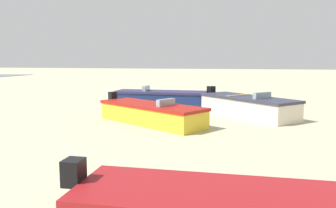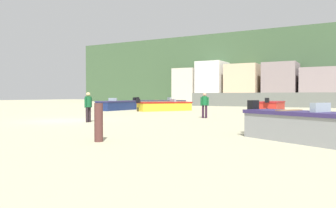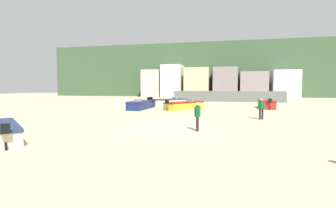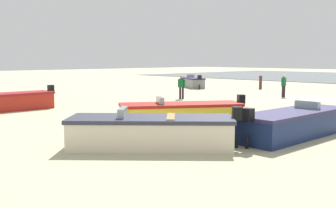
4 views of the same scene
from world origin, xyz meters
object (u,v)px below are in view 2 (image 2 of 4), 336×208
boat_red_3 (272,106)px  boat_yellow_5 (165,106)px  boat_cream_4 (162,104)px  boat_navy_2 (119,105)px  beach_walker_distant (88,105)px  mooring_post_near_water (99,122)px  boat_grey_1 (301,126)px  beach_walker_foreground (205,103)px

boat_red_3 → boat_yellow_5: (-9.18, -3.39, -0.04)m
boat_red_3 → boat_yellow_5: 9.78m
boat_red_3 → boat_cream_4: bearing=176.7°
boat_navy_2 → beach_walker_distant: beach_walker_distant is taller
boat_yellow_5 → mooring_post_near_water: size_ratio=4.31×
boat_grey_1 → boat_red_3: boat_grey_1 is taller
boat_grey_1 → boat_cream_4: bearing=-110.8°
beach_walker_foreground → boat_yellow_5: bearing=114.2°
boat_red_3 → beach_walker_distant: size_ratio=2.72×
boat_yellow_5 → mooring_post_near_water: 20.89m
boat_grey_1 → mooring_post_near_water: size_ratio=3.28×
boat_navy_2 → boat_yellow_5: 4.93m
boat_cream_4 → mooring_post_near_water: (11.16, -23.14, 0.12)m
boat_grey_1 → mooring_post_near_water: 6.34m
boat_cream_4 → beach_walker_foreground: beach_walker_foreground is taller
boat_navy_2 → beach_walker_foreground: size_ratio=3.39×
boat_navy_2 → boat_red_3: size_ratio=1.25×
boat_navy_2 → mooring_post_near_water: (13.37, -18.42, 0.13)m
mooring_post_near_water → boat_navy_2: bearing=126.0°
boat_grey_1 → boat_navy_2: boat_grey_1 is taller
mooring_post_near_water → boat_grey_1: bearing=29.4°
boat_navy_2 → boat_cream_4: size_ratio=1.15×
boat_red_3 → boat_yellow_5: size_ratio=0.85×
boat_red_3 → beach_walker_foreground: 10.98m
boat_cream_4 → beach_walker_foreground: (9.83, -11.45, 0.46)m
beach_walker_foreground → beach_walker_distant: bearing=-144.3°
boat_red_3 → boat_navy_2: bearing=-164.0°
boat_grey_1 → boat_cream_4: size_ratio=0.83×
boat_yellow_5 → boat_red_3: bearing=53.1°
boat_red_3 → mooring_post_near_water: bearing=-91.8°
boat_grey_1 → beach_walker_distant: beach_walker_distant is taller
boat_red_3 → mooring_post_near_water: size_ratio=3.65×
boat_yellow_5 → beach_walker_distant: 13.85m
boat_cream_4 → mooring_post_near_water: size_ratio=3.97×
boat_navy_2 → beach_walker_foreground: bearing=151.8°
mooring_post_near_water → boat_red_3: bearing=88.2°
boat_cream_4 → boat_red_3: bearing=42.1°
boat_cream_4 → boat_yellow_5: (2.68, -4.06, -0.05)m
boat_red_3 → boat_yellow_5: boat_red_3 is taller
beach_walker_distant → beach_walker_foreground: bearing=147.2°
boat_navy_2 → boat_red_3: boat_red_3 is taller
boat_navy_2 → boat_cream_4: (2.21, 4.72, 0.02)m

